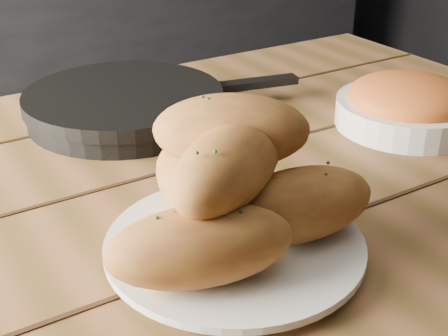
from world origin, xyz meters
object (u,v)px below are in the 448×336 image
plate (234,247)px  bread_rolls (232,187)px  skillet (126,104)px  bowl (408,105)px  table (182,283)px

plate → bread_rolls: bread_rolls is taller
bread_rolls → skillet: 0.39m
plate → bowl: (0.40, 0.15, 0.02)m
table → bread_rolls: (0.01, -0.10, 0.17)m
bread_rolls → skillet: (0.06, 0.39, -0.05)m
bread_rolls → bowl: bread_rolls is taller
skillet → bowl: (0.34, -0.24, 0.01)m
plate → skillet: skillet is taller
plate → bowl: size_ratio=1.25×
skillet → bowl: bearing=-35.5°
plate → skillet: (0.05, 0.39, 0.01)m
skillet → table: bearing=-102.4°
table → skillet: bearing=77.6°
table → bread_rolls: bearing=-85.3°
table → plate: size_ratio=5.27×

